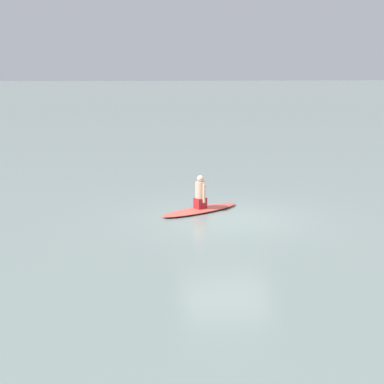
{
  "coord_description": "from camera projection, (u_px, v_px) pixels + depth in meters",
  "views": [
    {
      "loc": [
        16.05,
        -3.23,
        4.1
      ],
      "look_at": [
        -0.84,
        -0.87,
        0.61
      ],
      "focal_mm": 56.43,
      "sensor_mm": 36.0,
      "label": 1
    }
  ],
  "objects": [
    {
      "name": "ground_plane",
      "position": [
        227.0,
        218.0,
        16.83
      ],
      "size": [
        400.0,
        400.0,
        0.0
      ],
      "primitive_type": "plane",
      "color": "slate"
    },
    {
      "name": "surfboard",
      "position": [
        200.0,
        210.0,
        17.63
      ],
      "size": [
        2.03,
        2.7,
        0.11
      ],
      "primitive_type": "ellipsoid",
      "rotation": [
        0.0,
        0.0,
        -1.02
      ],
      "color": "#D84C3F",
      "rests_on": "ground"
    },
    {
      "name": "person_paddler",
      "position": [
        200.0,
        193.0,
        17.53
      ],
      "size": [
        0.4,
        0.41,
        0.97
      ],
      "rotation": [
        0.0,
        0.0,
        -1.02
      ],
      "color": "#A51E23",
      "rests_on": "surfboard"
    }
  ]
}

